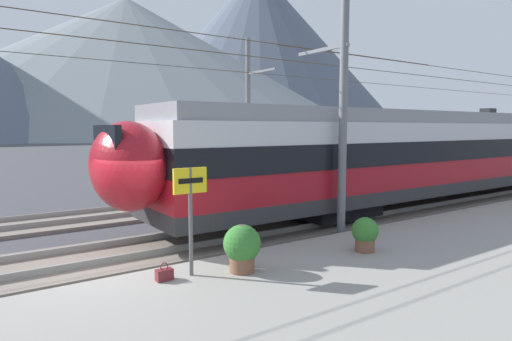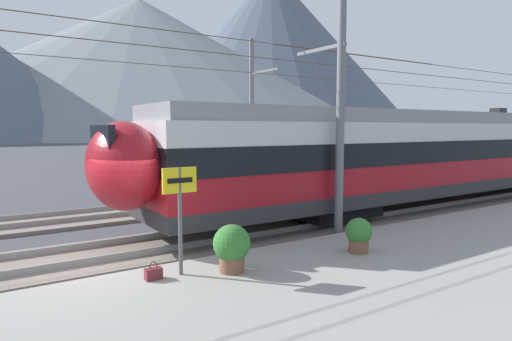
{
  "view_description": "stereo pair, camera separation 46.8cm",
  "coord_description": "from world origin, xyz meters",
  "px_view_note": "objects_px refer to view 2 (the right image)",
  "views": [
    {
      "loc": [
        -2.72,
        -9.29,
        3.23
      ],
      "look_at": [
        6.18,
        3.53,
        1.7
      ],
      "focal_mm": 30.66,
      "sensor_mm": 36.0,
      "label": 1
    },
    {
      "loc": [
        -2.33,
        -9.55,
        3.23
      ],
      "look_at": [
        6.18,
        3.53,
        1.7
      ],
      "focal_mm": 30.66,
      "sensor_mm": 36.0,
      "label": 2
    }
  ],
  "objects_px": {
    "platform_sign": "(180,196)",
    "train_far_track": "(453,144)",
    "potted_plant_platform_edge": "(359,233)",
    "potted_plant_by_shelter": "(232,245)",
    "train_near_platform": "(487,150)",
    "catenary_mast_mid": "(337,98)",
    "catenary_mast_far_side": "(253,113)",
    "handbag_near_sign": "(153,273)"
  },
  "relations": [
    {
      "from": "train_near_platform",
      "to": "catenary_mast_mid",
      "type": "bearing_deg",
      "value": -171.41
    },
    {
      "from": "train_near_platform",
      "to": "potted_plant_by_shelter",
      "type": "xyz_separation_m",
      "value": [
        -15.45,
        -3.43,
        -1.37
      ]
    },
    {
      "from": "catenary_mast_far_side",
      "to": "train_near_platform",
      "type": "bearing_deg",
      "value": -40.09
    },
    {
      "from": "catenary_mast_far_side",
      "to": "potted_plant_by_shelter",
      "type": "relative_size",
      "value": 46.45
    },
    {
      "from": "potted_plant_platform_edge",
      "to": "potted_plant_by_shelter",
      "type": "xyz_separation_m",
      "value": [
        -3.19,
        0.42,
        0.09
      ]
    },
    {
      "from": "train_far_track",
      "to": "catenary_mast_mid",
      "type": "height_order",
      "value": "catenary_mast_mid"
    },
    {
      "from": "catenary_mast_far_side",
      "to": "potted_plant_platform_edge",
      "type": "bearing_deg",
      "value": -110.34
    },
    {
      "from": "train_far_track",
      "to": "catenary_mast_far_side",
      "type": "distance_m",
      "value": 13.74
    },
    {
      "from": "train_far_track",
      "to": "catenary_mast_mid",
      "type": "relative_size",
      "value": 0.68
    },
    {
      "from": "catenary_mast_mid",
      "to": "handbag_near_sign",
      "type": "xyz_separation_m",
      "value": [
        -6.03,
        -1.36,
        -3.65
      ]
    },
    {
      "from": "train_far_track",
      "to": "handbag_near_sign",
      "type": "height_order",
      "value": "train_far_track"
    },
    {
      "from": "platform_sign",
      "to": "potted_plant_by_shelter",
      "type": "distance_m",
      "value": 1.45
    },
    {
      "from": "train_far_track",
      "to": "platform_sign",
      "type": "relative_size",
      "value": 14.29
    },
    {
      "from": "catenary_mast_mid",
      "to": "potted_plant_platform_edge",
      "type": "distance_m",
      "value": 4.19
    },
    {
      "from": "catenary_mast_mid",
      "to": "potted_plant_platform_edge",
      "type": "relative_size",
      "value": 55.41
    },
    {
      "from": "potted_plant_platform_edge",
      "to": "catenary_mast_mid",
      "type": "bearing_deg",
      "value": 58.79
    },
    {
      "from": "catenary_mast_mid",
      "to": "catenary_mast_far_side",
      "type": "distance_m",
      "value": 9.0
    },
    {
      "from": "train_near_platform",
      "to": "catenary_mast_far_side",
      "type": "bearing_deg",
      "value": 139.91
    },
    {
      "from": "train_near_platform",
      "to": "catenary_mast_far_side",
      "type": "relative_size",
      "value": 0.77
    },
    {
      "from": "platform_sign",
      "to": "potted_plant_by_shelter",
      "type": "relative_size",
      "value": 2.21
    },
    {
      "from": "platform_sign",
      "to": "handbag_near_sign",
      "type": "relative_size",
      "value": 6.11
    },
    {
      "from": "train_far_track",
      "to": "handbag_near_sign",
      "type": "bearing_deg",
      "value": -160.03
    },
    {
      "from": "train_near_platform",
      "to": "potted_plant_by_shelter",
      "type": "relative_size",
      "value": 35.73
    },
    {
      "from": "catenary_mast_far_side",
      "to": "handbag_near_sign",
      "type": "height_order",
      "value": "catenary_mast_far_side"
    },
    {
      "from": "train_near_platform",
      "to": "potted_plant_by_shelter",
      "type": "bearing_deg",
      "value": -167.47
    },
    {
      "from": "catenary_mast_mid",
      "to": "potted_plant_by_shelter",
      "type": "height_order",
      "value": "catenary_mast_mid"
    },
    {
      "from": "catenary_mast_far_side",
      "to": "potted_plant_by_shelter",
      "type": "bearing_deg",
      "value": -124.72
    },
    {
      "from": "platform_sign",
      "to": "potted_plant_platform_edge",
      "type": "bearing_deg",
      "value": -11.23
    },
    {
      "from": "platform_sign",
      "to": "potted_plant_by_shelter",
      "type": "xyz_separation_m",
      "value": [
        0.94,
        -0.4,
        -1.03
      ]
    },
    {
      "from": "catenary_mast_mid",
      "to": "potted_plant_platform_edge",
      "type": "xyz_separation_m",
      "value": [
        -1.33,
        -2.2,
        -3.31
      ]
    },
    {
      "from": "catenary_mast_far_side",
      "to": "platform_sign",
      "type": "distance_m",
      "value": 13.04
    },
    {
      "from": "catenary_mast_mid",
      "to": "handbag_near_sign",
      "type": "distance_m",
      "value": 7.17
    },
    {
      "from": "platform_sign",
      "to": "handbag_near_sign",
      "type": "xyz_separation_m",
      "value": [
        -0.56,
        0.03,
        -1.46
      ]
    },
    {
      "from": "train_near_platform",
      "to": "platform_sign",
      "type": "distance_m",
      "value": 16.67
    },
    {
      "from": "train_far_track",
      "to": "platform_sign",
      "type": "height_order",
      "value": "train_far_track"
    },
    {
      "from": "potted_plant_by_shelter",
      "to": "catenary_mast_far_side",
      "type": "bearing_deg",
      "value": 55.28
    },
    {
      "from": "platform_sign",
      "to": "train_far_track",
      "type": "bearing_deg",
      "value": 20.51
    },
    {
      "from": "train_near_platform",
      "to": "potted_plant_by_shelter",
      "type": "height_order",
      "value": "train_near_platform"
    },
    {
      "from": "catenary_mast_far_side",
      "to": "platform_sign",
      "type": "xyz_separation_m",
      "value": [
        -8.14,
        -9.98,
        -2.06
      ]
    },
    {
      "from": "platform_sign",
      "to": "potted_plant_platform_edge",
      "type": "distance_m",
      "value": 4.36
    },
    {
      "from": "train_far_track",
      "to": "potted_plant_by_shelter",
      "type": "relative_size",
      "value": 31.54
    },
    {
      "from": "catenary_mast_mid",
      "to": "platform_sign",
      "type": "height_order",
      "value": "catenary_mast_mid"
    }
  ]
}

